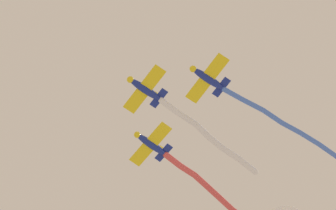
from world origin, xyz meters
TOP-DOWN VIEW (x-y plane):
  - airplane_lead at (1.56, -3.98)m, footprint 7.01×6.81m
  - smoke_trail_lead at (-6.17, -12.51)m, footprint 12.37×13.84m
  - airplane_left_wing at (-7.32, -3.95)m, footprint 6.91×6.91m
  - smoke_trail_left_wing at (-19.31, -15.45)m, footprint 20.55×19.83m
  - airplane_right_wing at (2.45, -12.81)m, footprint 7.17×6.63m
  - smoke_trail_right_wing at (-6.21, -24.95)m, footprint 14.01×21.20m

SIDE VIEW (x-z plane):
  - smoke_trail_lead at x=-6.17m, z-range 83.74..86.37m
  - airplane_lead at x=1.56m, z-range 84.95..86.95m
  - airplane_left_wing at x=-7.32m, z-range 84.95..86.95m
  - airplane_right_wing at x=2.45m, z-range 85.25..87.25m
  - smoke_trail_left_wing at x=-19.31m, z-range 85.59..88.10m
  - smoke_trail_right_wing at x=-6.21m, z-range 85.84..89.25m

